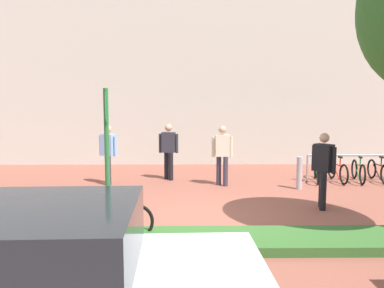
% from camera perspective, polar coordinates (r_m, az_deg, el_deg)
% --- Properties ---
extents(ground_plane, '(60.00, 60.00, 0.00)m').
position_cam_1_polar(ground_plane, '(8.30, 2.35, -10.67)').
color(ground_plane, brown).
extents(building_facade, '(28.00, 1.20, 10.00)m').
position_cam_1_polar(building_facade, '(15.58, 0.95, 15.84)').
color(building_facade, beige).
rests_on(building_facade, ground).
extents(planter_strip, '(7.00, 1.10, 0.16)m').
position_cam_1_polar(planter_strip, '(6.76, 1.91, -13.96)').
color(planter_strip, '#336028').
rests_on(planter_strip, ground).
extents(parking_sign_post, '(0.13, 0.35, 2.63)m').
position_cam_1_polar(parking_sign_post, '(6.51, -12.35, -0.12)').
color(parking_sign_post, '#2D7238').
rests_on(parking_sign_post, ground).
extents(bike_at_sign, '(1.65, 0.50, 0.86)m').
position_cam_1_polar(bike_at_sign, '(6.93, -12.60, -11.26)').
color(bike_at_sign, black).
rests_on(bike_at_sign, ground).
extents(bike_rack_cluster, '(3.76, 1.65, 0.83)m').
position_cam_1_polar(bike_rack_cluster, '(12.92, 24.39, -3.51)').
color(bike_rack_cluster, '#99999E').
rests_on(bike_rack_cluster, ground).
extents(bollard_steel, '(0.16, 0.16, 0.90)m').
position_cam_1_polar(bollard_steel, '(11.14, 15.43, -4.12)').
color(bollard_steel, '#ADADB2').
rests_on(bollard_steel, ground).
extents(person_shirt_blue, '(0.56, 0.43, 1.72)m').
position_cam_1_polar(person_shirt_blue, '(11.54, -12.16, -1.00)').
color(person_shirt_blue, '#383342').
rests_on(person_shirt_blue, ground).
extents(person_suited_navy, '(0.43, 0.51, 1.72)m').
position_cam_1_polar(person_suited_navy, '(9.22, 18.67, -3.01)').
color(person_suited_navy, black).
rests_on(person_suited_navy, ground).
extents(person_suited_dark, '(0.60, 0.35, 1.72)m').
position_cam_1_polar(person_suited_dark, '(11.99, -3.45, -0.59)').
color(person_suited_dark, black).
rests_on(person_suited_dark, ground).
extents(person_casual_tan, '(0.61, 0.29, 1.72)m').
position_cam_1_polar(person_casual_tan, '(11.16, 4.45, -1.12)').
color(person_casual_tan, '#383342').
rests_on(person_casual_tan, ground).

